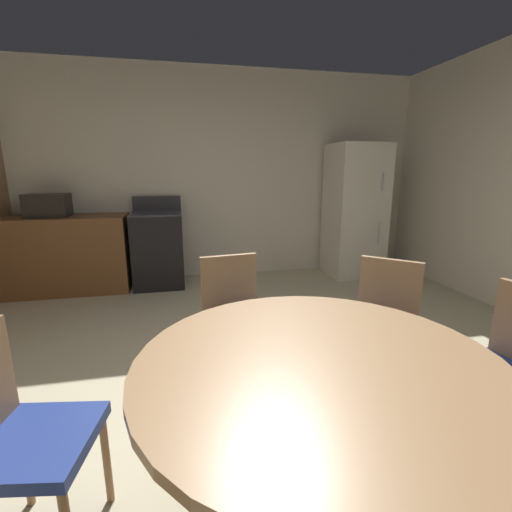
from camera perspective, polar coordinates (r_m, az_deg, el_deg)
ground_plane at (r=2.35m, az=-1.69°, el=-23.37°), size 14.00×14.00×0.00m
wall_back at (r=4.89m, az=-8.40°, el=12.63°), size 6.13×0.12×2.70m
kitchen_counter at (r=4.83m, az=-30.32°, el=0.14°), size 1.80×0.60×0.90m
oven_range at (r=4.59m, az=-15.40°, el=1.13°), size 0.60×0.60×1.10m
refrigerator at (r=5.02m, az=15.53°, el=6.93°), size 0.68×0.68×1.76m
microwave at (r=4.73m, az=-30.45°, el=7.03°), size 0.44×0.32×0.26m
dining_table at (r=1.40m, az=9.80°, el=-21.36°), size 1.31×1.31×0.76m
chair_northeast at (r=2.39m, az=19.74°, el=-9.68°), size 0.57×0.57×0.87m
chair_west at (r=1.66m, az=-34.36°, el=-22.22°), size 0.46×0.46×0.87m
chair_north at (r=2.35m, az=-3.56°, el=-9.28°), size 0.45×0.45×0.87m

